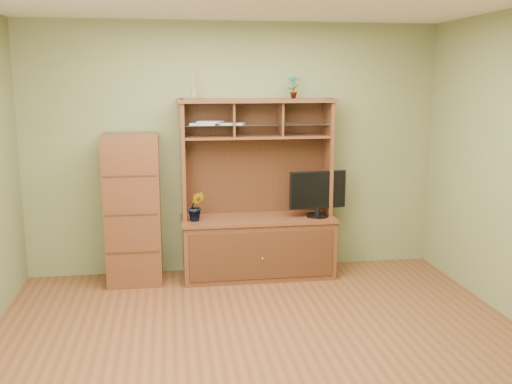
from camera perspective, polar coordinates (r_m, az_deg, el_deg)
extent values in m
cube|color=brown|center=(4.70, 0.90, -15.43)|extent=(4.50, 4.00, 0.02)
cube|color=olive|center=(6.24, -2.13, 4.31)|extent=(4.50, 0.02, 2.70)
cube|color=olive|center=(2.36, 9.16, -7.26)|extent=(4.50, 0.02, 2.70)
cube|color=#4A2315|center=(6.18, 0.21, -5.61)|extent=(1.60, 0.55, 0.62)
cube|color=#371A0F|center=(5.91, 0.64, -6.38)|extent=(1.50, 0.01, 0.50)
sphere|color=silver|center=(5.91, 0.66, -6.71)|extent=(0.02, 0.02, 0.02)
cube|color=#4A2315|center=(6.09, 0.22, -2.68)|extent=(1.64, 0.59, 0.03)
cube|color=#4A2315|center=(6.00, -7.31, 3.24)|extent=(0.04, 0.35, 1.25)
cube|color=#4A2315|center=(6.24, 7.19, 3.54)|extent=(0.04, 0.35, 1.25)
cube|color=#371A0F|center=(6.23, -0.15, 3.62)|extent=(1.52, 0.02, 1.25)
cube|color=#4A2315|center=(6.02, 0.08, 9.13)|extent=(1.66, 0.40, 0.04)
cube|color=#4A2315|center=(6.05, 0.08, 5.53)|extent=(1.52, 0.32, 0.02)
cube|color=#4A2315|center=(6.00, -2.34, 7.26)|extent=(0.02, 0.31, 0.35)
cube|color=#4A2315|center=(6.07, 2.46, 7.31)|extent=(0.02, 0.31, 0.35)
cube|color=silver|center=(6.02, 0.09, 6.75)|extent=(1.50, 0.27, 0.01)
cylinder|color=black|center=(6.16, 6.15, -2.34)|extent=(0.24, 0.24, 0.02)
cylinder|color=black|center=(6.15, 6.16, -1.89)|extent=(0.05, 0.05, 0.08)
cube|color=black|center=(6.10, 6.20, 0.21)|extent=(0.62, 0.11, 0.40)
imported|color=#2C6021|center=(5.93, -6.01, -1.43)|extent=(0.18, 0.16, 0.31)
imported|color=#2E6E26|center=(6.09, 3.73, 10.45)|extent=(0.15, 0.12, 0.24)
cylinder|color=silver|center=(5.95, -6.31, 9.72)|extent=(0.06, 0.06, 0.10)
cylinder|color=#A58452|center=(5.95, -6.34, 11.07)|extent=(0.04, 0.04, 0.18)
cube|color=#ACACB1|center=(5.97, -5.25, 6.81)|extent=(0.30, 0.26, 0.02)
cube|color=#ACACB1|center=(5.98, -4.58, 7.01)|extent=(0.29, 0.26, 0.02)
cube|color=#ACACB1|center=(6.00, -2.41, 6.85)|extent=(0.30, 0.26, 0.02)
cube|color=#4A2315|center=(6.03, -12.18, -1.68)|extent=(0.56, 0.50, 1.56)
cube|color=#371A0F|center=(5.88, -12.17, -5.93)|extent=(0.52, 0.01, 0.02)
cube|color=#371A0F|center=(5.78, -12.33, -2.23)|extent=(0.52, 0.01, 0.01)
cube|color=#371A0F|center=(5.71, -12.49, 1.57)|extent=(0.52, 0.01, 0.02)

